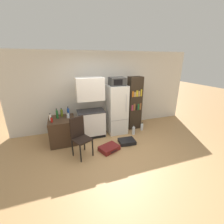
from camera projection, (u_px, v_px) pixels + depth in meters
ground_plane at (121, 155)px, 3.90m from camera, size 24.00×24.00×0.00m
wall_back at (106, 91)px, 5.32m from camera, size 6.40×0.10×2.64m
side_table at (63, 130)px, 4.43m from camera, size 0.73×0.78×0.75m
kitchen_hutch at (91, 110)px, 4.66m from camera, size 0.83×0.54×1.87m
refrigerator at (117, 110)px, 4.92m from camera, size 0.61×0.60×1.60m
microwave at (117, 81)px, 4.62m from camera, size 0.48×0.41×0.25m
bookshelf at (134, 103)px, 5.22m from camera, size 0.46×0.32×1.83m
bottle_green_tall at (57, 114)px, 4.30m from camera, size 0.06×0.06×0.30m
bottle_ketchup_red at (52, 120)px, 4.05m from camera, size 0.06×0.06×0.15m
bottle_milk_white at (50, 118)px, 4.16m from camera, size 0.07×0.07×0.21m
bottle_blue_soda at (68, 112)px, 4.50m from camera, size 0.07×0.07×0.29m
bottle_olive_oil at (62, 113)px, 4.46m from camera, size 0.08×0.08×0.25m
bottle_clear_short at (68, 116)px, 4.36m from camera, size 0.08×0.08×0.16m
chair at (79, 134)px, 3.76m from camera, size 0.54×0.54×1.02m
suitcase_large_flat at (109, 148)px, 4.10m from camera, size 0.61×0.53×0.13m
suitcase_small_flat at (127, 141)px, 4.46m from camera, size 0.50×0.42×0.11m
water_bottle_front at (134, 130)px, 4.95m from camera, size 0.10×0.10×0.33m
water_bottle_middle at (142, 127)px, 5.26m from camera, size 0.10×0.10×0.28m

